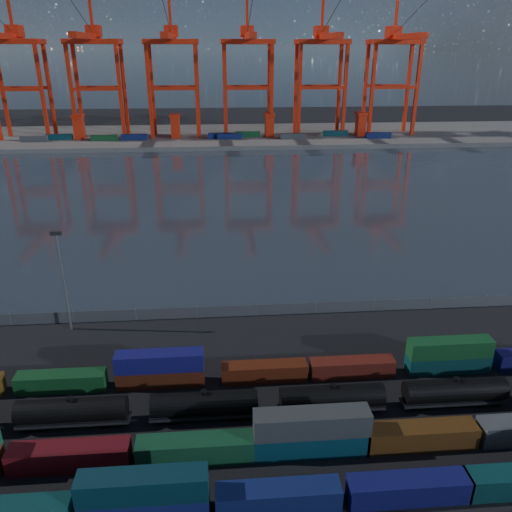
{
  "coord_description": "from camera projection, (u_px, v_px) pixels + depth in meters",
  "views": [
    {
      "loc": [
        -6.01,
        -45.32,
        41.42
      ],
      "look_at": [
        0.0,
        30.0,
        10.0
      ],
      "focal_mm": 35.0,
      "sensor_mm": 36.0,
      "label": 1
    }
  ],
  "objects": [
    {
      "name": "ground",
      "position": [
        276.0,
        434.0,
        58.05
      ],
      "size": [
        700.0,
        700.0,
        0.0
      ],
      "primitive_type": "plane",
      "color": "black",
      "rests_on": "ground"
    },
    {
      "name": "harbor_water",
      "position": [
        237.0,
        193.0,
        154.7
      ],
      "size": [
        700.0,
        700.0,
        0.0
      ],
      "primitive_type": "plane",
      "color": "#2A323C",
      "rests_on": "ground"
    },
    {
      "name": "far_quay",
      "position": [
        228.0,
        136.0,
        250.96
      ],
      "size": [
        700.0,
        70.0,
        2.0
      ],
      "primitive_type": "cube",
      "color": "#514F4C",
      "rests_on": "ground"
    },
    {
      "name": "container_row_south",
      "position": [
        408.0,
        483.0,
        48.9
      ],
      "size": [
        140.22,
        2.47,
        5.26
      ],
      "color": "#3C3E40",
      "rests_on": "ground"
    },
    {
      "name": "container_row_mid",
      "position": [
        263.0,
        441.0,
        54.27
      ],
      "size": [
        129.69,
        2.57,
        5.49
      ],
      "color": "#3D4041",
      "rests_on": "ground"
    },
    {
      "name": "container_row_north",
      "position": [
        266.0,
        369.0,
        66.98
      ],
      "size": [
        140.8,
        2.33,
        4.97
      ],
      "color": "navy",
      "rests_on": "ground"
    },
    {
      "name": "tanker_string",
      "position": [
        394.0,
        395.0,
        61.43
      ],
      "size": [
        121.69,
        2.83,
        4.05
      ],
      "color": "black",
      "rests_on": "ground"
    },
    {
      "name": "waterfront_fence",
      "position": [
        257.0,
        310.0,
        83.44
      ],
      "size": [
        160.12,
        0.12,
        2.2
      ],
      "color": "#595B5E",
      "rests_on": "ground"
    },
    {
      "name": "yard_light_mast",
      "position": [
        63.0,
        276.0,
        76.21
      ],
      "size": [
        1.6,
        0.4,
        16.6
      ],
      "color": "slate",
      "rests_on": "ground"
    },
    {
      "name": "gantry_cranes",
      "position": [
        210.0,
        54.0,
        229.47
      ],
      "size": [
        199.75,
        47.52,
        64.36
      ],
      "color": "red",
      "rests_on": "ground"
    },
    {
      "name": "quay_containers",
      "position": [
        205.0,
        136.0,
        235.89
      ],
      "size": [
        172.58,
        10.99,
        2.6
      ],
      "color": "navy",
      "rests_on": "far_quay"
    },
    {
      "name": "straddle_carriers",
      "position": [
        223.0,
        125.0,
        238.95
      ],
      "size": [
        140.0,
        7.0,
        11.1
      ],
      "color": "red",
      "rests_on": "far_quay"
    }
  ]
}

